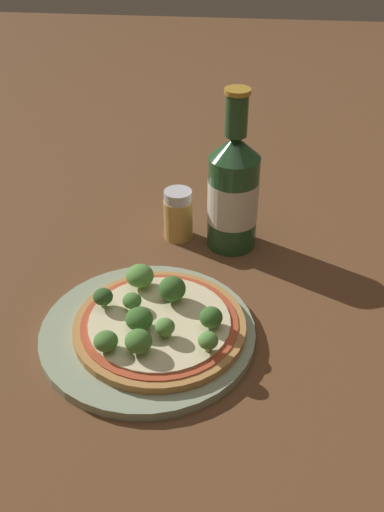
% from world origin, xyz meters
% --- Properties ---
extents(ground_plane, '(3.00, 3.00, 0.00)m').
position_xyz_m(ground_plane, '(0.00, 0.00, 0.00)').
color(ground_plane, brown).
extents(plate, '(0.25, 0.25, 0.01)m').
position_xyz_m(plate, '(0.00, -0.02, 0.01)').
color(plate, '#93A384').
rests_on(plate, ground_plane).
extents(pizza, '(0.20, 0.20, 0.01)m').
position_xyz_m(pizza, '(0.01, -0.02, 0.02)').
color(pizza, '#B77F42').
rests_on(pizza, plate).
extents(broccoli_floret_0, '(0.03, 0.03, 0.03)m').
position_xyz_m(broccoli_floret_0, '(0.02, 0.02, 0.04)').
color(broccoli_floret_0, '#7A9E5B').
rests_on(broccoli_floret_0, pizza).
extents(broccoli_floret_1, '(0.02, 0.02, 0.02)m').
position_xyz_m(broccoli_floret_1, '(-0.05, -0.00, 0.04)').
color(broccoli_floret_1, '#7A9E5B').
rests_on(broccoli_floret_1, pizza).
extents(broccoli_floret_2, '(0.03, 0.03, 0.03)m').
position_xyz_m(broccoli_floret_2, '(-0.01, -0.03, 0.04)').
color(broccoli_floret_2, '#7A9E5B').
rests_on(broccoli_floret_2, pizza).
extents(broccoli_floret_3, '(0.03, 0.03, 0.02)m').
position_xyz_m(broccoli_floret_3, '(-0.04, -0.07, 0.04)').
color(broccoli_floret_3, '#7A9E5B').
rests_on(broccoli_floret_3, pizza).
extents(broccoli_floret_4, '(0.02, 0.02, 0.02)m').
position_xyz_m(broccoli_floret_4, '(0.07, -0.06, 0.04)').
color(broccoli_floret_4, '#7A9E5B').
rests_on(broccoli_floret_4, pizza).
extents(broccoli_floret_5, '(0.03, 0.03, 0.03)m').
position_xyz_m(broccoli_floret_5, '(0.00, -0.07, 0.04)').
color(broccoli_floret_5, '#7A9E5B').
rests_on(broccoli_floret_5, pizza).
extents(broccoli_floret_6, '(0.02, 0.02, 0.02)m').
position_xyz_m(broccoli_floret_6, '(-0.02, -0.00, 0.04)').
color(broccoli_floret_6, '#7A9E5B').
rests_on(broccoli_floret_6, pizza).
extents(broccoli_floret_7, '(0.03, 0.03, 0.03)m').
position_xyz_m(broccoli_floret_7, '(-0.02, 0.04, 0.04)').
color(broccoli_floret_7, '#7A9E5B').
rests_on(broccoli_floret_7, pizza).
extents(broccoli_floret_8, '(0.02, 0.02, 0.02)m').
position_xyz_m(broccoli_floret_8, '(0.02, -0.04, 0.04)').
color(broccoli_floret_8, '#7A9E5B').
rests_on(broccoli_floret_8, pizza).
extents(broccoli_floret_9, '(0.03, 0.03, 0.03)m').
position_xyz_m(broccoli_floret_9, '(0.07, -0.02, 0.04)').
color(broccoli_floret_9, '#7A9E5B').
rests_on(broccoli_floret_9, pizza).
extents(beer_bottle, '(0.07, 0.07, 0.23)m').
position_xyz_m(beer_bottle, '(0.09, 0.19, 0.09)').
color(beer_bottle, '#234C28').
rests_on(beer_bottle, ground_plane).
extents(pepper_shaker, '(0.04, 0.04, 0.08)m').
position_xyz_m(pepper_shaker, '(0.01, 0.20, 0.04)').
color(pepper_shaker, tan).
rests_on(pepper_shaker, ground_plane).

